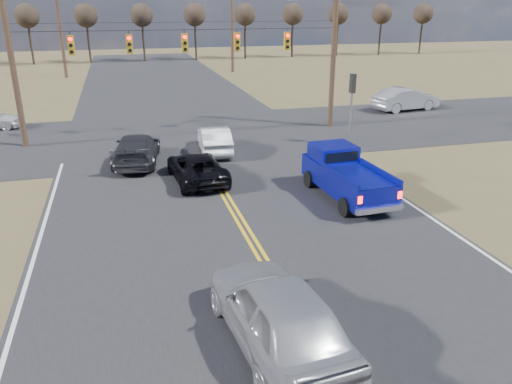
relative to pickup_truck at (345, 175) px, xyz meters
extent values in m
plane|color=brown|center=(-4.64, -6.37, -0.92)|extent=(160.00, 160.00, 0.00)
cube|color=#28282B|center=(-4.64, 3.63, -0.92)|extent=(14.00, 120.00, 0.02)
cube|color=#28282B|center=(-4.64, 11.63, -0.92)|extent=(120.00, 12.00, 0.02)
cylinder|color=#473323|center=(-13.64, 11.63, 4.08)|extent=(0.32, 0.32, 10.00)
cylinder|color=#473323|center=(4.36, 11.63, 4.08)|extent=(0.32, 0.32, 10.00)
cylinder|color=black|center=(-4.64, 11.63, 5.08)|extent=(18.00, 0.02, 0.02)
cylinder|color=black|center=(-4.64, 11.63, 5.48)|extent=(18.00, 0.02, 0.02)
cube|color=#B28C14|center=(-10.64, 11.63, 4.38)|extent=(0.34, 0.24, 1.00)
cylinder|color=#FF0C05|center=(-10.64, 11.49, 4.71)|extent=(0.20, 0.06, 0.20)
cylinder|color=black|center=(-10.64, 11.49, 4.38)|extent=(0.20, 0.06, 0.20)
cylinder|color=black|center=(-10.64, 11.49, 4.05)|extent=(0.20, 0.06, 0.20)
cube|color=black|center=(-10.64, 11.46, 4.82)|extent=(0.24, 0.14, 0.03)
cube|color=#B28C14|center=(-7.64, 11.63, 4.38)|extent=(0.34, 0.24, 1.00)
cylinder|color=#FF0C05|center=(-7.64, 11.49, 4.71)|extent=(0.20, 0.06, 0.20)
cylinder|color=black|center=(-7.64, 11.49, 4.38)|extent=(0.20, 0.06, 0.20)
cylinder|color=black|center=(-7.64, 11.49, 4.05)|extent=(0.20, 0.06, 0.20)
cube|color=black|center=(-7.64, 11.46, 4.82)|extent=(0.24, 0.14, 0.03)
cube|color=#B28C14|center=(-4.64, 11.63, 4.38)|extent=(0.34, 0.24, 1.00)
cylinder|color=#FF0C05|center=(-4.64, 11.49, 4.71)|extent=(0.20, 0.06, 0.20)
cylinder|color=black|center=(-4.64, 11.49, 4.38)|extent=(0.20, 0.06, 0.20)
cylinder|color=black|center=(-4.64, 11.49, 4.05)|extent=(0.20, 0.06, 0.20)
cube|color=black|center=(-4.64, 11.46, 4.82)|extent=(0.24, 0.14, 0.03)
cube|color=#B28C14|center=(-1.64, 11.63, 4.38)|extent=(0.34, 0.24, 1.00)
cylinder|color=#FF0C05|center=(-1.64, 11.49, 4.71)|extent=(0.20, 0.06, 0.20)
cylinder|color=black|center=(-1.64, 11.49, 4.38)|extent=(0.20, 0.06, 0.20)
cylinder|color=black|center=(-1.64, 11.49, 4.05)|extent=(0.20, 0.06, 0.20)
cube|color=black|center=(-1.64, 11.46, 4.82)|extent=(0.24, 0.14, 0.03)
cube|color=#B28C14|center=(1.36, 11.63, 4.38)|extent=(0.34, 0.24, 1.00)
cylinder|color=#FF0C05|center=(1.36, 11.49, 4.71)|extent=(0.20, 0.06, 0.20)
cylinder|color=black|center=(1.36, 11.49, 4.38)|extent=(0.20, 0.06, 0.20)
cylinder|color=black|center=(1.36, 11.49, 4.05)|extent=(0.20, 0.06, 0.20)
cube|color=black|center=(1.36, 11.46, 4.82)|extent=(0.24, 0.14, 0.03)
cylinder|color=slate|center=(3.56, 7.13, 0.68)|extent=(0.12, 0.12, 3.20)
cube|color=black|center=(3.56, 7.13, 2.48)|extent=(0.24, 0.34, 1.00)
cube|color=slate|center=(1.66, 11.63, 6.63)|extent=(0.55, 0.22, 0.14)
cylinder|color=#473323|center=(-13.64, 39.63, 4.08)|extent=(0.32, 0.32, 10.00)
cylinder|color=#473323|center=(4.36, 39.63, 4.08)|extent=(0.32, 0.32, 10.00)
cylinder|color=#33261C|center=(-18.64, 53.63, 1.83)|extent=(0.28, 0.28, 5.50)
sphere|color=#2D231C|center=(-18.64, 53.63, 4.98)|extent=(3.00, 3.00, 3.00)
cylinder|color=#33261C|center=(-11.64, 53.63, 1.83)|extent=(0.28, 0.28, 5.50)
sphere|color=#2D231C|center=(-11.64, 53.63, 4.98)|extent=(3.00, 3.00, 3.00)
cylinder|color=#33261C|center=(-4.64, 53.63, 1.83)|extent=(0.28, 0.28, 5.50)
sphere|color=#2D231C|center=(-4.64, 53.63, 4.98)|extent=(3.00, 3.00, 3.00)
cylinder|color=#33261C|center=(2.36, 53.63, 1.83)|extent=(0.28, 0.28, 5.50)
sphere|color=#2D231C|center=(2.36, 53.63, 4.98)|extent=(3.00, 3.00, 3.00)
cylinder|color=#33261C|center=(9.36, 53.63, 1.83)|extent=(0.28, 0.28, 5.50)
sphere|color=#2D231C|center=(9.36, 53.63, 4.98)|extent=(3.00, 3.00, 3.00)
cylinder|color=#33261C|center=(16.36, 53.63, 1.83)|extent=(0.28, 0.28, 5.50)
sphere|color=#2D231C|center=(16.36, 53.63, 4.98)|extent=(3.00, 3.00, 3.00)
cylinder|color=#33261C|center=(23.36, 53.63, 1.83)|extent=(0.28, 0.28, 5.50)
sphere|color=#2D231C|center=(23.36, 53.63, 4.98)|extent=(3.00, 3.00, 3.00)
cylinder|color=#33261C|center=(30.36, 53.63, 1.83)|extent=(0.28, 0.28, 5.50)
sphere|color=#2D231C|center=(30.36, 53.63, 4.98)|extent=(3.00, 3.00, 3.00)
cylinder|color=#33261C|center=(37.36, 53.63, 1.83)|extent=(0.28, 0.28, 5.50)
sphere|color=#2D231C|center=(37.36, 53.63, 4.98)|extent=(3.00, 3.00, 3.00)
cylinder|color=black|center=(-0.78, -1.85, -0.55)|extent=(0.33, 0.74, 0.73)
cylinder|color=black|center=(0.95, -1.77, -0.55)|extent=(0.33, 0.74, 0.73)
cylinder|color=black|center=(-0.93, 1.43, -0.55)|extent=(0.33, 0.74, 0.73)
cylinder|color=black|center=(0.79, 1.51, -0.55)|extent=(0.33, 0.74, 0.73)
cube|color=#0E139B|center=(0.01, -0.17, -0.10)|extent=(2.05, 5.00, 0.91)
cube|color=#0E139B|center=(-0.05, 1.15, 0.65)|extent=(1.75, 1.62, 0.66)
cube|color=black|center=(-0.02, 0.39, 0.65)|extent=(1.46, 0.12, 0.41)
cube|color=#0E139B|center=(-0.81, -1.17, 0.45)|extent=(0.23, 3.00, 0.18)
cube|color=#0E139B|center=(0.92, -1.08, 0.45)|extent=(0.23, 3.00, 0.18)
cube|color=#0E139B|center=(0.12, -2.61, 0.08)|extent=(1.82, 0.16, 0.55)
cube|color=silver|center=(0.13, -2.67, -0.42)|extent=(1.87, 0.25, 0.20)
cube|color=#FF0C05|center=(-0.68, -2.68, 0.04)|extent=(0.17, 0.06, 0.27)
cube|color=#FF0C05|center=(0.92, -2.61, 0.04)|extent=(0.17, 0.06, 0.27)
imported|color=#A5A6AD|center=(-5.44, -8.29, -0.04)|extent=(2.58, 5.36, 1.76)
imported|color=black|center=(-5.44, 3.50, -0.30)|extent=(2.39, 4.61, 1.24)
imported|color=#BABABA|center=(-3.84, 7.77, -0.23)|extent=(1.78, 4.30, 1.38)
imported|color=#2C2D31|center=(-7.87, 6.88, -0.20)|extent=(2.75, 5.20, 1.44)
imported|color=#A0A2A8|center=(11.70, 14.91, -0.09)|extent=(2.58, 5.23, 1.65)
camera|label=1|loc=(-8.43, -17.29, 6.46)|focal=35.00mm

